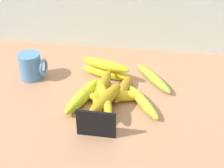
% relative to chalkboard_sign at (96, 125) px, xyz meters
% --- Properties ---
extents(counter_top, '(1.10, 0.76, 0.03)m').
position_rel_chalkboard_sign_xyz_m(counter_top, '(-0.01, 0.17, -0.05)').
color(counter_top, '#AD7B58').
rests_on(counter_top, ground).
extents(chalkboard_sign, '(0.11, 0.02, 0.08)m').
position_rel_chalkboard_sign_xyz_m(chalkboard_sign, '(0.00, 0.00, 0.00)').
color(chalkboard_sign, black).
rests_on(chalkboard_sign, counter_top).
extents(coffee_mug, '(0.09, 0.08, 0.09)m').
position_rel_chalkboard_sign_xyz_m(coffee_mug, '(-0.29, 0.26, 0.01)').
color(coffee_mug, '#4B82BC').
rests_on(coffee_mug, counter_top).
extents(banana_0, '(0.19, 0.09, 0.04)m').
position_rel_chalkboard_sign_xyz_m(banana_0, '(-0.03, 0.31, -0.02)').
color(banana_0, yellow).
rests_on(banana_0, counter_top).
extents(banana_1, '(0.19, 0.07, 0.04)m').
position_rel_chalkboard_sign_xyz_m(banana_1, '(0.03, 0.17, -0.02)').
color(banana_1, yellow).
rests_on(banana_1, counter_top).
extents(banana_2, '(0.10, 0.21, 0.04)m').
position_rel_chalkboard_sign_xyz_m(banana_2, '(-0.07, 0.15, -0.02)').
color(banana_2, '#B2C428').
rests_on(banana_2, counter_top).
extents(banana_3, '(0.06, 0.16, 0.04)m').
position_rel_chalkboard_sign_xyz_m(banana_3, '(0.01, 0.11, -0.02)').
color(banana_3, olive).
rests_on(banana_3, counter_top).
extents(banana_4, '(0.15, 0.19, 0.03)m').
position_rel_chalkboard_sign_xyz_m(banana_4, '(0.15, 0.30, -0.02)').
color(banana_4, '#8DAF2D').
rests_on(banana_4, counter_top).
extents(banana_5, '(0.04, 0.17, 0.03)m').
position_rel_chalkboard_sign_xyz_m(banana_5, '(-0.03, 0.19, -0.02)').
color(banana_5, yellow).
rests_on(banana_5, counter_top).
extents(banana_6, '(0.13, 0.17, 0.03)m').
position_rel_chalkboard_sign_xyz_m(banana_6, '(0.12, 0.16, -0.02)').
color(banana_6, gold).
rests_on(banana_6, counter_top).
extents(banana_7, '(0.07, 0.17, 0.04)m').
position_rel_chalkboard_sign_xyz_m(banana_7, '(0.05, 0.22, -0.02)').
color(banana_7, '#B2811F').
rests_on(banana_7, counter_top).
extents(banana_8, '(0.10, 0.19, 0.03)m').
position_rel_chalkboard_sign_xyz_m(banana_8, '(0.00, 0.12, 0.01)').
color(banana_8, yellow).
rests_on(banana_8, banana_3).
extents(banana_9, '(0.19, 0.09, 0.04)m').
position_rel_chalkboard_sign_xyz_m(banana_9, '(-0.03, 0.30, 0.02)').
color(banana_9, yellow).
rests_on(banana_9, banana_0).
extents(banana_10, '(0.05, 0.19, 0.03)m').
position_rel_chalkboard_sign_xyz_m(banana_10, '(-0.02, 0.18, 0.01)').
color(banana_10, '#A28517').
rests_on(banana_10, banana_5).
extents(banana_11, '(0.10, 0.18, 0.04)m').
position_rel_chalkboard_sign_xyz_m(banana_11, '(0.01, 0.10, 0.02)').
color(banana_11, '#AF8716').
rests_on(banana_11, banana_3).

